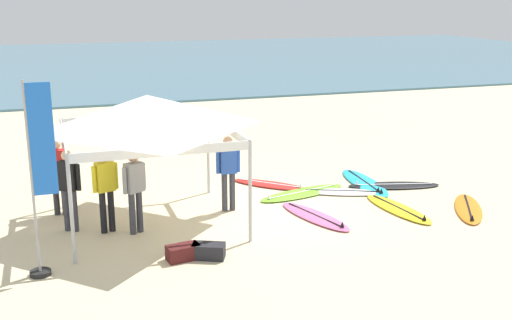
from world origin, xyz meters
TOP-DOWN VIEW (x-y plane):
  - ground_plane at (0.00, 0.00)m, footprint 80.00×80.00m
  - sea at (0.00, 32.94)m, footprint 80.00×36.00m
  - canopy_tent at (-2.28, 0.07)m, footprint 3.45×3.45m
  - surfboard_orange at (4.64, -1.37)m, footprint 1.59×2.11m
  - surfboard_lime at (1.51, 0.89)m, footprint 2.51×1.27m
  - surfboard_pink at (1.14, -0.74)m, footprint 1.16×2.27m
  - surfboard_black at (3.95, 0.74)m, footprint 2.42×1.20m
  - surfboard_cyan at (3.37, 1.19)m, footprint 0.87×2.54m
  - surfboard_yellow at (3.12, -0.88)m, footprint 0.85×2.28m
  - surfboard_red at (1.01, 1.79)m, footprint 1.84×1.81m
  - surfboard_white at (2.49, 0.65)m, footprint 2.15×1.35m
  - person_yellow at (-3.22, -0.18)m, footprint 0.53×0.32m
  - person_red at (-4.10, 1.21)m, footprint 0.53×0.31m
  - person_blue at (-0.51, 0.31)m, footprint 0.55×0.23m
  - person_black at (-3.92, 0.12)m, footprint 0.48×0.38m
  - person_grey at (-2.67, -0.42)m, footprint 0.49×0.37m
  - banner_flag at (-4.43, -1.91)m, footprint 0.60×0.36m
  - gear_bag_near_tent at (-2.05, -2.03)m, footprint 0.64×0.41m
  - gear_bag_by_pole at (-1.59, -2.12)m, footprint 0.68×0.54m

SIDE VIEW (x-z plane):
  - ground_plane at x=0.00m, z-range 0.00..0.00m
  - surfboard_cyan at x=3.37m, z-range -0.06..0.13m
  - surfboard_lime at x=1.51m, z-range -0.06..0.13m
  - surfboard_black at x=3.95m, z-range -0.06..0.13m
  - surfboard_yellow at x=3.12m, z-range -0.06..0.13m
  - surfboard_pink at x=1.14m, z-range -0.06..0.13m
  - surfboard_orange at x=4.64m, z-range -0.06..0.13m
  - surfboard_white at x=2.49m, z-range -0.06..0.13m
  - surfboard_red at x=1.01m, z-range -0.06..0.13m
  - sea at x=0.00m, z-range 0.00..0.10m
  - gear_bag_near_tent at x=-2.05m, z-range 0.00..0.28m
  - gear_bag_by_pole at x=-1.59m, z-range 0.00..0.28m
  - person_yellow at x=-3.22m, z-range 0.13..1.84m
  - person_red at x=-4.10m, z-range 0.13..1.84m
  - person_blue at x=-0.51m, z-range 0.13..1.84m
  - person_black at x=-3.92m, z-range 0.13..1.84m
  - person_grey at x=-2.67m, z-range 0.13..1.84m
  - banner_flag at x=-4.43m, z-range -0.13..3.27m
  - canopy_tent at x=-2.28m, z-range 1.01..3.76m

